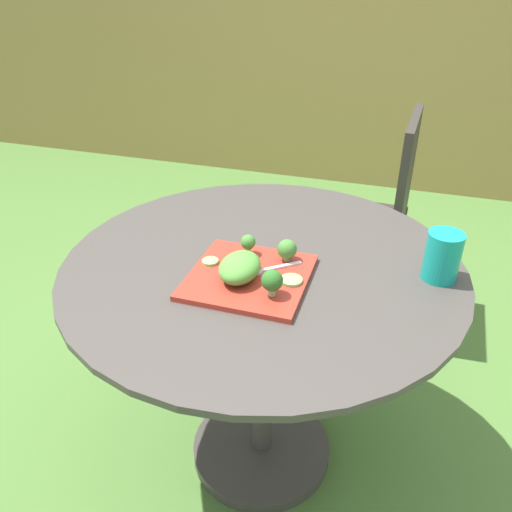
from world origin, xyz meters
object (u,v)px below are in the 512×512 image
(patio_chair, at_px, (373,207))
(drinking_glass, at_px, (442,259))
(salad_plate, at_px, (249,277))
(fork, at_px, (266,270))

(patio_chair, height_order, drinking_glass, patio_chair)
(salad_plate, bearing_deg, patio_chair, 77.67)
(patio_chair, bearing_deg, drinking_glass, -74.60)
(salad_plate, distance_m, drinking_glass, 0.46)
(salad_plate, height_order, fork, fork)
(salad_plate, relative_size, drinking_glass, 2.31)
(patio_chair, relative_size, salad_plate, 3.21)
(salad_plate, bearing_deg, drinking_glass, 18.63)
(patio_chair, bearing_deg, salad_plate, -102.33)
(salad_plate, xyz_separation_m, fork, (0.03, 0.03, 0.01))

